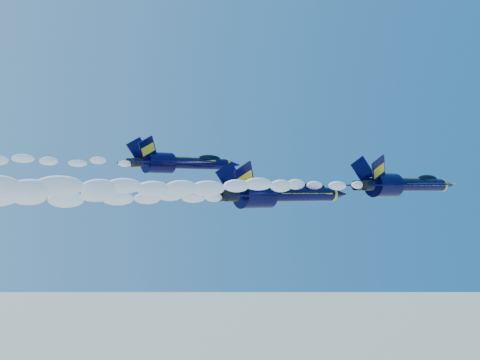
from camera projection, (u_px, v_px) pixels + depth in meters
jet_lead at (404, 184)px, 82.62m from camera, size 18.85×15.46×7.00m
smoke_trail_jet_lead at (165, 187)px, 60.85m from camera, size 53.49×2.25×2.03m
jet_second at (281, 194)px, 78.40m from camera, size 20.09×16.48×7.47m
jet_third at (181, 163)px, 81.52m from camera, size 16.40×13.45×6.09m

